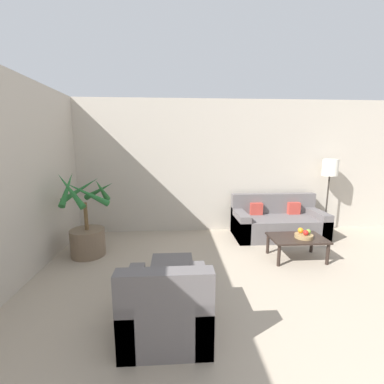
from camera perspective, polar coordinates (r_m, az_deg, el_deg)
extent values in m
cube|color=#BCB2A3|center=(5.53, 13.25, 5.50)|extent=(8.77, 0.06, 2.70)
cylinder|color=brown|center=(4.62, -22.12, -10.32)|extent=(0.54, 0.54, 0.44)
cylinder|color=brown|center=(4.49, -22.51, -4.97)|extent=(0.06, 0.06, 0.45)
cone|color=#23662D|center=(4.32, -19.38, 0.37)|extent=(0.10, 0.62, 0.47)
cone|color=#23662D|center=(4.62, -19.96, 0.32)|extent=(0.62, 0.42, 0.38)
cone|color=#23662D|center=(4.70, -23.56, 0.53)|extent=(0.61, 0.41, 0.43)
cone|color=#23662D|center=(4.49, -25.98, 0.68)|extent=(0.10, 0.58, 0.53)
cone|color=#23662D|center=(4.24, -25.42, 0.33)|extent=(0.54, 0.37, 0.55)
cone|color=#23662D|center=(4.13, -22.11, -0.40)|extent=(0.59, 0.40, 0.45)
cube|color=#605B5B|center=(5.38, 18.60, -7.38)|extent=(1.73, 0.82, 0.41)
cube|color=#605B5B|center=(5.57, 17.57, -2.37)|extent=(1.73, 0.16, 0.41)
cube|color=#605B5B|center=(5.12, 10.65, -7.18)|extent=(0.20, 0.82, 0.53)
cube|color=#605B5B|center=(5.69, 25.82, -6.28)|extent=(0.20, 0.82, 0.53)
cube|color=#B23D33|center=(5.35, 14.09, -3.63)|extent=(0.24, 0.12, 0.24)
cube|color=#B23D33|center=(5.64, 21.65, -3.35)|extent=(0.24, 0.12, 0.24)
cylinder|color=#2D2823|center=(6.13, 27.29, -7.72)|extent=(0.24, 0.24, 0.03)
cylinder|color=#2D2823|center=(5.98, 27.76, -2.30)|extent=(0.03, 0.03, 1.16)
cylinder|color=silver|center=(5.88, 28.37, 4.83)|extent=(0.30, 0.30, 0.33)
cylinder|color=black|center=(4.16, 18.75, -13.24)|extent=(0.05, 0.05, 0.33)
cylinder|color=black|center=(4.50, 27.92, -12.12)|extent=(0.05, 0.05, 0.33)
cylinder|color=black|center=(4.56, 16.50, -10.99)|extent=(0.05, 0.05, 0.33)
cylinder|color=black|center=(4.87, 25.05, -10.18)|extent=(0.05, 0.05, 0.33)
cube|color=black|center=(4.45, 22.32, -9.44)|extent=(0.85, 0.56, 0.03)
cylinder|color=#997A4C|center=(4.44, 23.57, -8.97)|extent=(0.28, 0.28, 0.06)
sphere|color=red|center=(4.39, 23.97, -8.26)|extent=(0.08, 0.08, 0.08)
sphere|color=olive|center=(4.48, 24.45, -7.99)|extent=(0.07, 0.07, 0.07)
sphere|color=orange|center=(4.47, 22.99, -7.85)|extent=(0.09, 0.09, 0.09)
cube|color=#605B5B|center=(2.75, -5.60, -24.76)|extent=(0.81, 0.81, 0.43)
cube|color=#605B5B|center=(2.26, -6.07, -21.19)|extent=(0.81, 0.16, 0.37)
cube|color=#605B5B|center=(2.75, -13.01, -23.70)|extent=(0.16, 0.81, 0.53)
cube|color=#605B5B|center=(2.73, 1.84, -23.75)|extent=(0.16, 0.81, 0.53)
cube|color=#605B5B|center=(3.43, -4.43, -17.84)|extent=(0.52, 0.53, 0.35)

